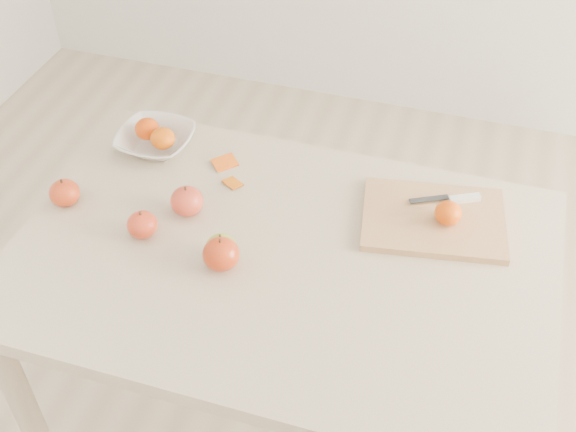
% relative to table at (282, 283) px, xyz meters
% --- Properties ---
extents(ground, '(3.50, 3.50, 0.00)m').
position_rel_table_xyz_m(ground, '(0.00, 0.00, -0.65)').
color(ground, '#C6B293').
rests_on(ground, ground).
extents(table, '(1.20, 0.80, 0.75)m').
position_rel_table_xyz_m(table, '(0.00, 0.00, 0.00)').
color(table, beige).
rests_on(table, ground).
extents(cutting_board, '(0.36, 0.29, 0.02)m').
position_rel_table_xyz_m(cutting_board, '(0.31, 0.20, 0.11)').
color(cutting_board, tan).
rests_on(cutting_board, table).
extents(board_tangerine, '(0.06, 0.06, 0.05)m').
position_rel_table_xyz_m(board_tangerine, '(0.34, 0.19, 0.14)').
color(board_tangerine, red).
rests_on(board_tangerine, cutting_board).
extents(fruit_bowl, '(0.19, 0.19, 0.05)m').
position_rel_table_xyz_m(fruit_bowl, '(-0.43, 0.27, 0.12)').
color(fruit_bowl, silver).
rests_on(fruit_bowl, table).
extents(bowl_tangerine_near, '(0.06, 0.06, 0.06)m').
position_rel_table_xyz_m(bowl_tangerine_near, '(-0.45, 0.28, 0.15)').
color(bowl_tangerine_near, '#DF5107').
rests_on(bowl_tangerine_near, fruit_bowl).
extents(bowl_tangerine_far, '(0.06, 0.06, 0.06)m').
position_rel_table_xyz_m(bowl_tangerine_far, '(-0.40, 0.25, 0.15)').
color(bowl_tangerine_far, '#E55108').
rests_on(bowl_tangerine_far, fruit_bowl).
extents(orange_peel_a, '(0.07, 0.07, 0.01)m').
position_rel_table_xyz_m(orange_peel_a, '(-0.23, 0.26, 0.10)').
color(orange_peel_a, '#E25A0F').
rests_on(orange_peel_a, table).
extents(orange_peel_b, '(0.06, 0.05, 0.01)m').
position_rel_table_xyz_m(orange_peel_b, '(-0.19, 0.19, 0.10)').
color(orange_peel_b, '#CA610E').
rests_on(orange_peel_b, table).
extents(paring_knife, '(0.16, 0.08, 0.01)m').
position_rel_table_xyz_m(paring_knife, '(0.35, 0.27, 0.12)').
color(paring_knife, white).
rests_on(paring_knife, cutting_board).
extents(apple_green, '(0.07, 0.07, 0.06)m').
position_rel_table_xyz_m(apple_green, '(-0.12, -0.05, 0.13)').
color(apple_green, olive).
rests_on(apple_green, table).
extents(apple_red_a, '(0.08, 0.08, 0.07)m').
position_rel_table_xyz_m(apple_red_a, '(-0.25, 0.06, 0.13)').
color(apple_red_a, '#A31A19').
rests_on(apple_red_a, table).
extents(apple_red_d, '(0.07, 0.07, 0.06)m').
position_rel_table_xyz_m(apple_red_d, '(-0.54, 0.01, 0.13)').
color(apple_red_d, '#A41D19').
rests_on(apple_red_d, table).
extents(apple_red_e, '(0.08, 0.08, 0.07)m').
position_rel_table_xyz_m(apple_red_e, '(-0.11, -0.07, 0.14)').
color(apple_red_e, maroon).
rests_on(apple_red_e, table).
extents(apple_red_b, '(0.07, 0.07, 0.06)m').
position_rel_table_xyz_m(apple_red_b, '(-0.32, -0.04, 0.13)').
color(apple_red_b, maroon).
rests_on(apple_red_b, table).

